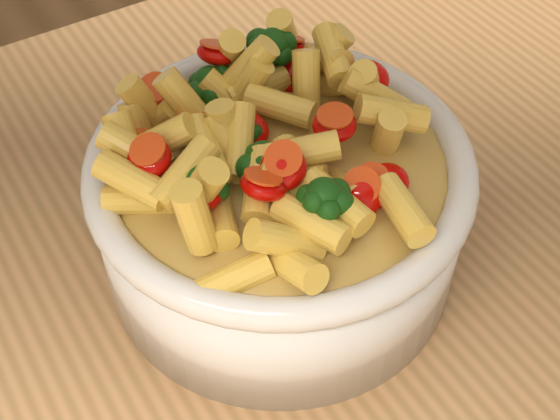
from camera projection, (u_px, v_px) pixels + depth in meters
table at (262, 399)px, 0.60m from camera, size 1.20×0.80×0.90m
serving_bowl at (280, 209)px, 0.53m from camera, size 0.25×0.25×0.11m
pasta_salad at (280, 135)px, 0.48m from camera, size 0.20×0.20×0.04m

